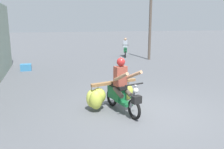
# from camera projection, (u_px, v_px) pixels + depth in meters

# --- Properties ---
(ground_plane) EXTENTS (120.00, 120.00, 0.00)m
(ground_plane) POSITION_uv_depth(u_px,v_px,m) (143.00, 111.00, 6.81)
(ground_plane) COLOR #56595E
(motorbike_main_loaded) EXTENTS (1.63, 1.73, 1.58)m
(motorbike_main_loaded) POSITION_uv_depth(u_px,v_px,m) (111.00, 93.00, 6.79)
(motorbike_main_loaded) COLOR black
(motorbike_main_loaded) RESTS_ON ground
(motorbike_distant_ahead_left) EXTENTS (0.72, 1.55, 1.40)m
(motorbike_distant_ahead_left) POSITION_uv_depth(u_px,v_px,m) (125.00, 49.00, 17.76)
(motorbike_distant_ahead_left) COLOR black
(motorbike_distant_ahead_left) RESTS_ON ground
(produce_crate) EXTENTS (0.56, 0.40, 0.36)m
(produce_crate) POSITION_uv_depth(u_px,v_px,m) (26.00, 67.00, 12.54)
(produce_crate) COLOR teal
(produce_crate) RESTS_ON ground
(utility_pole) EXTENTS (0.18, 0.18, 6.23)m
(utility_pole) POSITION_uv_depth(u_px,v_px,m) (151.00, 14.00, 15.71)
(utility_pole) COLOR brown
(utility_pole) RESTS_ON ground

